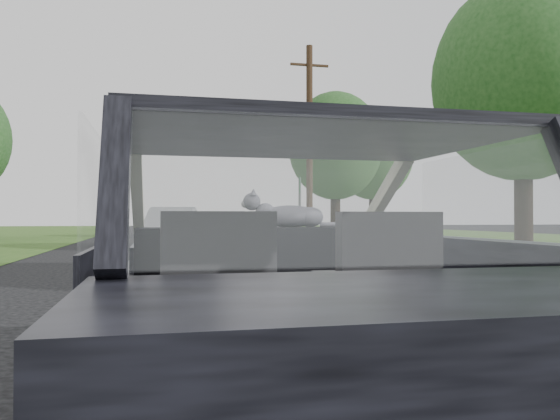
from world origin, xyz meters
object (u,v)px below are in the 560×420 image
other_car (172,227)px  highway_sign (300,211)px  utility_pole (309,143)px  subject_car (287,282)px  cat (290,215)px

other_car → highway_sign: highway_sign is taller
other_car → utility_pole: size_ratio=0.50×
highway_sign → subject_car: bearing=-90.7°
subject_car → cat: (0.16, 0.59, 0.35)m
cat → utility_pole: (5.72, 19.82, 3.27)m
utility_pole → highway_sign: bearing=-116.3°
subject_car → other_car: 16.67m
utility_pole → cat: bearing=-106.1°
subject_car → utility_pole: utility_pole is taller
other_car → highway_sign: 5.46m
other_car → cat: bearing=-79.2°
cat → other_car: (-0.34, 16.08, -0.36)m
cat → utility_pole: utility_pole is taller
subject_car → utility_pole: size_ratio=0.46×
highway_sign → utility_pole: utility_pole is taller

